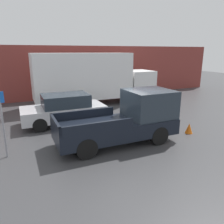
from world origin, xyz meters
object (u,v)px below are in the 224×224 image
delivery_truck (91,77)px  pickup_truck (128,119)px  traffic_cone (189,128)px  car (64,109)px  parking_sign (2,120)px

delivery_truck → pickup_truck: bearing=-96.6°
pickup_truck → traffic_cone: size_ratio=10.39×
car → pickup_truck: bearing=-61.2°
delivery_truck → traffic_cone: bearing=-73.4°
pickup_truck → car: 4.04m
car → parking_sign: size_ratio=1.70×
parking_sign → traffic_cone: (7.85, -0.83, -1.19)m
parking_sign → traffic_cone: 7.98m
car → delivery_truck: size_ratio=0.48×
pickup_truck → delivery_truck: 7.35m
car → delivery_truck: (2.79, 3.70, 1.15)m
car → parking_sign: parking_sign is taller
car → parking_sign: bearing=-132.4°
car → traffic_cone: (5.06, -3.89, -0.56)m
pickup_truck → delivery_truck: (0.84, 7.24, 0.96)m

